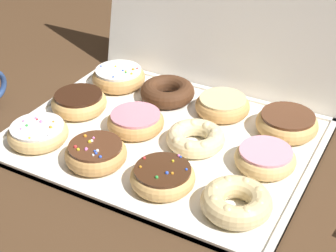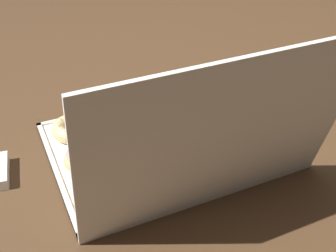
# 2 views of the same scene
# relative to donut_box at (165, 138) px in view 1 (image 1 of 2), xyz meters

# --- Properties ---
(ground_plane) EXTENTS (3.00, 3.00, 0.00)m
(ground_plane) POSITION_rel_donut_box_xyz_m (0.00, 0.00, -0.01)
(ground_plane) COLOR #4C331E
(donut_box) EXTENTS (0.58, 0.44, 0.01)m
(donut_box) POSITION_rel_donut_box_xyz_m (0.00, 0.00, 0.00)
(donut_box) COLOR silver
(donut_box) RESTS_ON ground
(box_lid_open) EXTENTS (0.58, 0.10, 0.39)m
(box_lid_open) POSITION_rel_donut_box_xyz_m (0.00, 0.27, 0.19)
(box_lid_open) COLOR silver
(box_lid_open) RESTS_ON ground
(sprinkle_donut_0) EXTENTS (0.12, 0.12, 0.04)m
(sprinkle_donut_0) POSITION_rel_donut_box_xyz_m (-0.21, -0.13, 0.02)
(sprinkle_donut_0) COLOR #E5B770
(sprinkle_donut_0) RESTS_ON donut_box
(sprinkle_donut_1) EXTENTS (0.11, 0.11, 0.04)m
(sprinkle_donut_1) POSITION_rel_donut_box_xyz_m (-0.07, -0.13, 0.02)
(sprinkle_donut_1) COLOR tan
(sprinkle_donut_1) RESTS_ON donut_box
(sprinkle_donut_2) EXTENTS (0.11, 0.11, 0.04)m
(sprinkle_donut_2) POSITION_rel_donut_box_xyz_m (0.07, -0.13, 0.02)
(sprinkle_donut_2) COLOR tan
(sprinkle_donut_2) RESTS_ON donut_box
(cruller_donut_3) EXTENTS (0.12, 0.12, 0.04)m
(cruller_donut_3) POSITION_rel_donut_box_xyz_m (0.21, -0.13, 0.03)
(cruller_donut_3) COLOR #EACC8C
(cruller_donut_3) RESTS_ON donut_box
(chocolate_frosted_donut_4) EXTENTS (0.12, 0.12, 0.04)m
(chocolate_frosted_donut_4) POSITION_rel_donut_box_xyz_m (-0.21, -0.00, 0.03)
(chocolate_frosted_donut_4) COLOR tan
(chocolate_frosted_donut_4) RESTS_ON donut_box
(pink_frosted_donut_5) EXTENTS (0.11, 0.11, 0.04)m
(pink_frosted_donut_5) POSITION_rel_donut_box_xyz_m (-0.06, -0.01, 0.02)
(pink_frosted_donut_5) COLOR tan
(pink_frosted_donut_5) RESTS_ON donut_box
(cruller_donut_6) EXTENTS (0.11, 0.11, 0.04)m
(cruller_donut_6) POSITION_rel_donut_box_xyz_m (0.07, -0.00, 0.02)
(cruller_donut_6) COLOR beige
(cruller_donut_6) RESTS_ON donut_box
(pink_frosted_donut_7) EXTENTS (0.11, 0.11, 0.04)m
(pink_frosted_donut_7) POSITION_rel_donut_box_xyz_m (0.21, -0.00, 0.02)
(pink_frosted_donut_7) COLOR #E5B770
(pink_frosted_donut_7) RESTS_ON donut_box
(sprinkle_donut_8) EXTENTS (0.12, 0.12, 0.04)m
(sprinkle_donut_8) POSITION_rel_donut_box_xyz_m (-0.20, 0.14, 0.03)
(sprinkle_donut_8) COLOR tan
(sprinkle_donut_8) RESTS_ON donut_box
(chocolate_cake_ring_donut_9) EXTENTS (0.12, 0.12, 0.04)m
(chocolate_cake_ring_donut_9) POSITION_rel_donut_box_xyz_m (-0.07, 0.13, 0.02)
(chocolate_cake_ring_donut_9) COLOR #472816
(chocolate_cake_ring_donut_9) RESTS_ON donut_box
(glazed_ring_donut_10) EXTENTS (0.12, 0.12, 0.04)m
(glazed_ring_donut_10) POSITION_rel_donut_box_xyz_m (0.06, 0.14, 0.02)
(glazed_ring_donut_10) COLOR tan
(glazed_ring_donut_10) RESTS_ON donut_box
(chocolate_frosted_donut_11) EXTENTS (0.12, 0.12, 0.04)m
(chocolate_frosted_donut_11) POSITION_rel_donut_box_xyz_m (0.20, 0.13, 0.03)
(chocolate_frosted_donut_11) COLOR tan
(chocolate_frosted_donut_11) RESTS_ON donut_box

